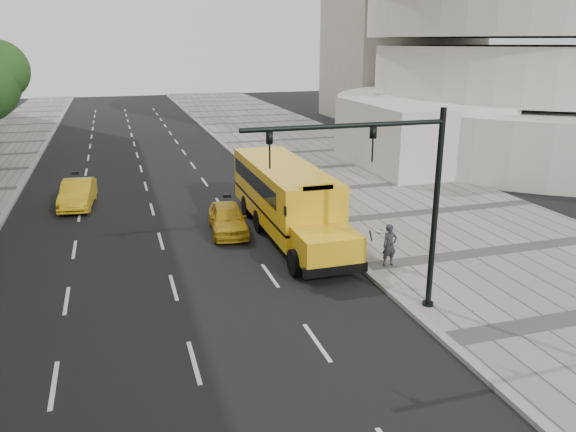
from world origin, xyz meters
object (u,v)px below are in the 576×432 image
object	(u,v)px
school_bus	(285,193)
taxi_far	(78,194)
taxi_near	(228,218)
pedestrian	(390,245)
traffic_signal	(395,189)

from	to	relation	value
school_bus	taxi_far	xyz separation A→B (m)	(-9.09, 6.93, -1.07)
taxi_near	pedestrian	world-z (taller)	pedestrian
school_bus	taxi_far	bearing A→B (deg)	142.66
taxi_near	pedestrian	xyz separation A→B (m)	(4.91, -5.98, 0.30)
pedestrian	traffic_signal	world-z (taller)	traffic_signal
pedestrian	traffic_signal	xyz separation A→B (m)	(-1.72, -3.36, 3.13)
taxi_near	traffic_signal	distance (m)	10.45
taxi_far	taxi_near	bearing A→B (deg)	-38.80
taxi_far	pedestrian	distance (m)	16.87
taxi_near	traffic_signal	size ratio (longest dim) A/B	0.61
pedestrian	traffic_signal	distance (m)	4.90
taxi_far	pedestrian	bearing A→B (deg)	-41.81
school_bus	pedestrian	world-z (taller)	school_bus
taxi_far	pedestrian	world-z (taller)	pedestrian
traffic_signal	school_bus	bearing A→B (deg)	94.51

